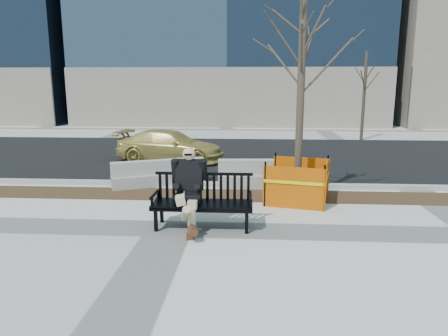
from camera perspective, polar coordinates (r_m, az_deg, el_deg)
The scene contains 11 objects.
ground at distance 8.42m, azimuth -7.56°, elevation -8.41°, with size 120.00×120.00×0.00m, color beige.
mulch_strip at distance 10.87m, azimuth -4.92°, elevation -3.73°, with size 40.00×1.20×0.02m, color #47301C.
asphalt_street at distance 16.88m, azimuth -1.81°, elevation 1.82°, with size 60.00×10.40×0.01m, color black.
curb at distance 11.76m, azimuth -4.24°, elevation -2.25°, with size 60.00×0.25×0.12m, color #9E9B93.
bench at distance 8.43m, azimuth -3.01°, elevation -8.30°, with size 2.07×0.74×1.10m, color black, non-canonical shape.
seated_man at distance 8.52m, azimuth -4.86°, elevation -8.11°, with size 0.71×1.18×1.65m, color black, non-canonical shape.
tree_fence at distance 10.42m, azimuth 10.13°, elevation -4.57°, with size 2.18×2.18×5.46m, color #FF6F03, non-canonical shape.
sedan at distance 15.66m, azimuth -7.46°, elevation 0.94°, with size 1.65×4.06×1.18m, color #B29B48.
jersey_barrier_left at distance 11.96m, azimuth -9.09°, elevation -2.44°, with size 2.64×0.53×0.76m, color #9F9C95, non-canonical shape.
jersey_barrier_right at distance 11.66m, azimuth 6.17°, elevation -2.71°, with size 2.83×0.57×0.81m, color #A19E96, non-canonical shape.
far_tree_right at distance 22.76m, azimuth 18.61°, elevation 3.74°, with size 1.82×1.82×4.90m, color #403729, non-canonical shape.
Camera 1 is at (1.59, -7.76, 2.87)m, focal length 32.70 mm.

